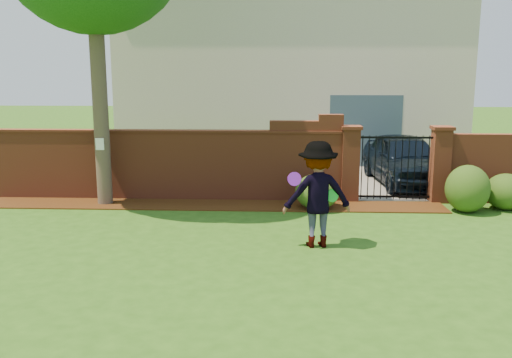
{
  "coord_description": "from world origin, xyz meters",
  "views": [
    {
      "loc": [
        0.68,
        -9.65,
        3.24
      ],
      "look_at": [
        0.18,
        1.4,
        1.05
      ],
      "focal_mm": 39.01,
      "sensor_mm": 36.0,
      "label": 1
    }
  ],
  "objects_px": {
    "car": "(407,160)",
    "frisbee_green": "(332,195)",
    "man": "(318,195)",
    "frisbee_purple": "(294,179)"
  },
  "relations": [
    {
      "from": "man",
      "to": "frisbee_purple",
      "type": "distance_m",
      "value": 0.59
    },
    {
      "from": "frisbee_purple",
      "to": "frisbee_green",
      "type": "bearing_deg",
      "value": 15.68
    },
    {
      "from": "man",
      "to": "frisbee_green",
      "type": "xyz_separation_m",
      "value": [
        0.26,
        -0.03,
        -0.0
      ]
    },
    {
      "from": "car",
      "to": "frisbee_purple",
      "type": "bearing_deg",
      "value": -124.03
    },
    {
      "from": "frisbee_green",
      "to": "man",
      "type": "bearing_deg",
      "value": 172.67
    },
    {
      "from": "frisbee_purple",
      "to": "car",
      "type": "bearing_deg",
      "value": 60.64
    },
    {
      "from": "car",
      "to": "frisbee_green",
      "type": "xyz_separation_m",
      "value": [
        -2.62,
        -5.69,
        0.26
      ]
    },
    {
      "from": "car",
      "to": "frisbee_purple",
      "type": "height_order",
      "value": "frisbee_purple"
    },
    {
      "from": "man",
      "to": "car",
      "type": "bearing_deg",
      "value": -125.93
    },
    {
      "from": "car",
      "to": "man",
      "type": "xyz_separation_m",
      "value": [
        -2.88,
        -5.66,
        0.26
      ]
    }
  ]
}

